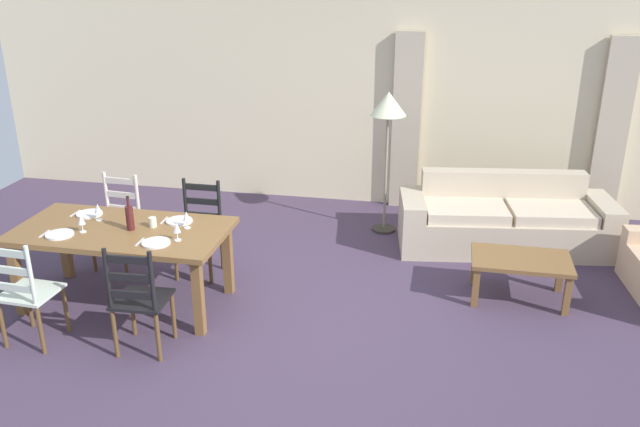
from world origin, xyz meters
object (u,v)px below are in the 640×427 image
(dining_chair_near_left, at_px, (25,292))
(coffee_cup_primary, at_px, (153,222))
(wine_glass_far_left, at_px, (98,209))
(wine_glass_far_right, at_px, (186,217))
(coffee_table, at_px, (521,264))
(dining_table, at_px, (122,237))
(dining_chair_near_right, at_px, (139,299))
(wine_glass_near_right, at_px, (177,228))
(wine_glass_near_left, at_px, (81,220))
(wine_bottle, at_px, (130,217))
(dining_chair_far_right, at_px, (199,229))
(standing_lamp, at_px, (388,112))
(dining_chair_far_left, at_px, (118,222))
(couch, at_px, (504,221))

(dining_chair_near_left, height_order, coffee_cup_primary, dining_chair_near_left)
(wine_glass_far_left, bearing_deg, dining_chair_near_left, -100.66)
(wine_glass_far_right, bearing_deg, coffee_table, 12.74)
(dining_table, distance_m, dining_chair_near_right, 0.89)
(dining_chair_near_right, height_order, coffee_cup_primary, dining_chair_near_right)
(wine_glass_near_right, bearing_deg, wine_glass_near_left, 179.70)
(wine_glass_far_left, height_order, coffee_cup_primary, wine_glass_far_left)
(dining_chair_near_right, xyz_separation_m, wine_bottle, (-0.39, 0.71, 0.39))
(wine_glass_near_right, xyz_separation_m, coffee_table, (2.96, 0.94, -0.51))
(coffee_cup_primary, bearing_deg, dining_chair_far_right, 74.70)
(dining_chair_far_right, xyz_separation_m, standing_lamp, (1.70, 1.47, 0.93))
(dining_chair_near_left, xyz_separation_m, standing_lamp, (2.61, 2.99, 0.93))
(dining_chair_far_left, height_order, wine_glass_far_right, dining_chair_far_left)
(dining_chair_near_left, height_order, wine_bottle, wine_bottle)
(dining_table, bearing_deg, dining_chair_far_right, 59.10)
(dining_table, distance_m, coffee_table, 3.66)
(wine_glass_near_left, relative_size, wine_glass_far_left, 1.00)
(wine_bottle, distance_m, couch, 3.98)
(dining_chair_far_right, xyz_separation_m, coffee_table, (3.12, 0.07, -0.12))
(coffee_cup_primary, bearing_deg, dining_chair_far_left, 137.31)
(dining_chair_near_left, distance_m, dining_chair_far_right, 1.77)
(dining_table, relative_size, dining_chair_far_right, 1.98)
(coffee_cup_primary, xyz_separation_m, coffee_table, (3.29, 0.71, -0.44))
(dining_chair_far_left, relative_size, standing_lamp, 0.59)
(dining_table, bearing_deg, dining_chair_near_left, -120.50)
(couch, bearing_deg, wine_glass_near_left, -150.28)
(standing_lamp, bearing_deg, coffee_cup_primary, -131.73)
(coffee_cup_primary, bearing_deg, wine_glass_far_right, 5.85)
(wine_glass_near_right, bearing_deg, coffee_cup_primary, 144.73)
(dining_chair_far_left, bearing_deg, coffee_cup_primary, -42.69)
(dining_table, bearing_deg, wine_glass_near_left, -154.24)
(coffee_cup_primary, bearing_deg, dining_table, -160.44)
(dining_chair_near_left, bearing_deg, couch, 35.39)
(coffee_cup_primary, relative_size, coffee_table, 0.10)
(coffee_cup_primary, height_order, coffee_table, coffee_cup_primary)
(couch, distance_m, coffee_table, 1.22)
(wine_bottle, bearing_deg, coffee_table, 13.10)
(wine_bottle, xyz_separation_m, standing_lamp, (2.04, 2.20, 0.54))
(couch, bearing_deg, wine_glass_far_right, -146.97)
(wine_bottle, height_order, wine_glass_far_right, wine_bottle)
(dining_chair_near_right, relative_size, coffee_table, 1.07)
(dining_table, relative_size, couch, 0.80)
(dining_chair_near_left, distance_m, dining_chair_far_left, 1.55)
(wine_glass_near_left, distance_m, standing_lamp, 3.42)
(wine_glass_near_right, relative_size, coffee_table, 0.18)
(couch, relative_size, standing_lamp, 1.44)
(coffee_cup_primary, bearing_deg, couch, 30.82)
(dining_chair_near_left, xyz_separation_m, dining_chair_far_right, (0.90, 1.52, 0.00))
(dining_chair_near_left, distance_m, dining_chair_near_right, 0.96)
(dining_chair_far_right, bearing_deg, dining_chair_far_left, 178.58)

